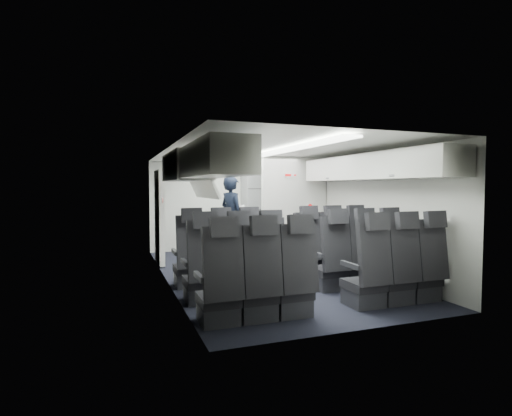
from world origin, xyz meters
TOP-DOWN VIEW (x-y plane):
  - cabin_shell at (0.00, 0.00)m, footprint 3.41×6.01m
  - seat_row_front at (-0.00, -0.53)m, footprint 3.33×0.56m
  - seat_row_mid at (-0.00, -1.43)m, footprint 3.33×0.56m
  - seat_row_rear at (-0.00, -2.33)m, footprint 3.33×0.56m
  - overhead_bin_left_rear at (-1.40, -2.00)m, footprint 0.53×1.80m
  - overhead_bin_left_front_open at (-1.44, -0.25)m, footprint 0.64×1.70m
  - overhead_bin_right_rear at (1.40, -2.00)m, footprint 0.53×1.80m
  - overhead_bin_right_front at (1.40, -0.25)m, footprint 0.53×1.70m
  - bulkhead_partition at (0.98, 0.80)m, footprint 1.40×0.15m
  - galley_unit at (0.95, 2.72)m, footprint 0.85×0.52m
  - boarding_door at (-1.64, 1.55)m, footprint 0.12×1.27m
  - flight_attendant at (-0.10, 1.64)m, footprint 0.64×0.76m
  - carry_on_bag at (-1.37, -0.41)m, footprint 0.42×0.31m
  - papers at (0.09, 1.59)m, footprint 0.18×0.04m

SIDE VIEW (x-z plane):
  - seat_row_front at x=0.00m, z-range -0.21..1.02m
  - seat_row_mid at x=0.00m, z-range -0.21..1.02m
  - seat_row_rear at x=0.00m, z-range -0.21..1.02m
  - flight_attendant at x=-0.10m, z-range 0.00..1.78m
  - galley_unit at x=0.95m, z-range 0.00..1.90m
  - boarding_door at x=-1.64m, z-range 0.02..1.88m
  - bulkhead_partition at x=0.98m, z-range 0.01..2.14m
  - papers at x=0.09m, z-range 1.02..1.15m
  - cabin_shell at x=0.00m, z-range 0.04..2.21m
  - overhead_bin_left_front_open at x=-1.44m, z-range 1.38..2.10m
  - carry_on_bag at x=-1.37m, z-range 1.68..1.92m
  - overhead_bin_right_front at x=1.40m, z-range 1.66..2.06m
  - overhead_bin_left_rear at x=-1.40m, z-range 1.66..2.06m
  - overhead_bin_right_rear at x=1.40m, z-range 1.66..2.06m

